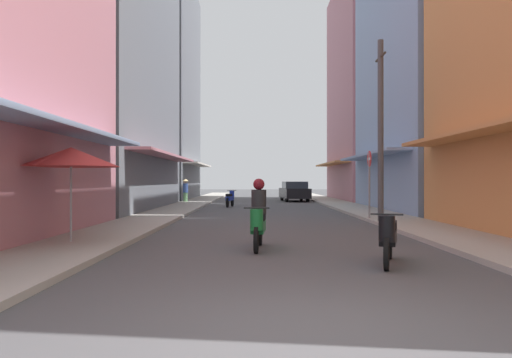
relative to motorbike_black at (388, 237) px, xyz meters
name	(u,v)px	position (x,y,z in m)	size (l,w,h in m)	color
ground_plane	(267,208)	(-1.83, 17.32, -0.50)	(111.04, 111.04, 0.00)	#4C4C4F
sidewalk_left	(182,207)	(-6.45, 17.32, -0.44)	(2.14, 58.47, 0.12)	#ADA89E
sidewalk_right	(351,207)	(2.79, 17.32, -0.44)	(2.14, 58.47, 0.12)	#ADA89E
building_left_mid	(100,57)	(-10.51, 16.03, 7.47)	(7.05, 13.92, 15.96)	slate
building_left_far	(155,90)	(-10.52, 29.41, 8.26)	(7.05, 11.21, 17.53)	slate
building_right_mid	(438,50)	(6.86, 15.45, 7.66)	(7.05, 11.50, 16.35)	#8CA5CC
building_right_far	(377,91)	(6.86, 27.63, 7.87)	(7.05, 11.23, 16.76)	#B7727F
motorbike_black	(388,237)	(0.00, 0.00, 0.00)	(0.74, 1.74, 0.96)	black
motorbike_silver	(285,192)	(0.13, 32.56, 0.00)	(0.55, 1.81, 0.96)	black
motorbike_blue	(230,198)	(-3.90, 18.86, 0.00)	(0.59, 1.80, 0.96)	black
motorbike_green	(259,218)	(-2.35, 1.99, 0.20)	(0.55, 1.81, 1.58)	black
parked_car	(295,191)	(0.43, 26.25, 0.24)	(2.10, 4.24, 1.45)	black
pedestrian_midway	(186,189)	(-7.14, 23.20, 0.42)	(0.44, 0.44, 1.65)	#598C59
vendor_umbrella	(71,157)	(-6.70, 2.38, 1.57)	(2.22, 2.22, 2.31)	#99999E
utility_pole	(381,130)	(1.97, 7.99, 2.81)	(0.20, 1.20, 6.47)	#4C4C4F
street_sign_no_entry	(370,176)	(1.87, 9.23, 1.21)	(0.07, 0.60, 2.65)	gray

